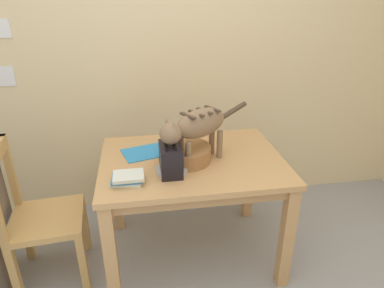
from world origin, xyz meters
name	(u,v)px	position (x,y,z in m)	size (l,w,h in m)	color
wall_rear	(158,54)	(0.00, 1.65, 1.25)	(4.83, 0.11, 2.50)	beige
dining_table	(192,172)	(0.13, 0.90, 0.64)	(1.12, 0.82, 0.74)	tan
cat	(196,126)	(0.15, 0.84, 0.98)	(0.58, 0.38, 0.33)	#896A4C
saucer_bowl	(172,170)	(-0.01, 0.74, 0.75)	(0.18, 0.18, 0.03)	#AFAAA8
coffee_mug	(172,161)	(0.00, 0.74, 0.81)	(0.12, 0.08, 0.08)	#337CC6
magazine	(147,152)	(-0.14, 1.03, 0.74)	(0.30, 0.21, 0.01)	#2C89CD
book_stack	(127,178)	(-0.25, 0.68, 0.77)	(0.18, 0.15, 0.05)	silver
wicker_basket	(185,153)	(0.09, 0.88, 0.79)	(0.31, 0.31, 0.09)	#9D683A
toaster	(171,159)	(-0.01, 0.74, 0.83)	(0.12, 0.20, 0.18)	black
wooden_chair_near	(39,217)	(-0.81, 0.85, 0.45)	(0.46, 0.46, 0.92)	tan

